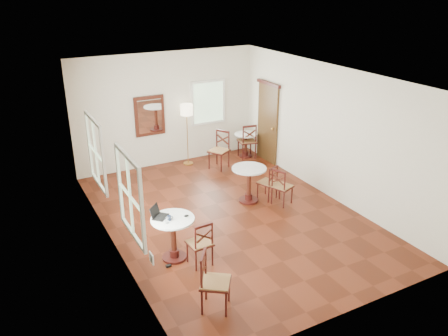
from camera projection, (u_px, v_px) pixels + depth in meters
name	position (u px, v px, depth m)	size (l,w,h in m)	color
ground	(231.00, 216.00, 9.76)	(7.00, 7.00, 0.00)	#581F0F
room_shell	(222.00, 128.00, 9.23)	(5.02, 7.02, 3.01)	silver
cafe_table_near	(173.00, 234.00, 8.10)	(0.77, 0.77, 0.82)	#431510
cafe_table_mid	(249.00, 181.00, 10.23)	(0.77, 0.77, 0.82)	#431510
cafe_table_back	(246.00, 142.00, 12.86)	(0.64, 0.64, 0.68)	#431510
chair_near_a	(200.00, 243.00, 7.96)	(0.42, 0.42, 0.86)	#431510
chair_near_b	(214.00, 282.00, 6.87)	(0.62, 0.62, 0.96)	#431510
chair_mid_a	(268.00, 182.00, 10.38)	(0.49, 0.49, 0.82)	#431510
chair_mid_b	(282.00, 187.00, 10.12)	(0.52, 0.52, 0.86)	#431510
chair_back_a	(247.00, 141.00, 12.75)	(0.53, 0.53, 1.00)	#431510
chair_back_b	(219.00, 150.00, 12.06)	(0.63, 0.63, 1.01)	#431510
floor_lamp	(187.00, 114.00, 11.97)	(0.32, 0.32, 1.67)	#BF8C3F
laptop	(158.00, 214.00, 8.01)	(0.38, 0.38, 0.21)	black
mouse	(186.00, 216.00, 8.03)	(0.09, 0.05, 0.03)	black
navy_mug	(169.00, 218.00, 7.91)	(0.10, 0.07, 0.08)	black
water_glass	(167.00, 220.00, 7.81)	(0.07, 0.07, 0.11)	white
power_adapter	(169.00, 266.00, 8.04)	(0.09, 0.06, 0.04)	black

